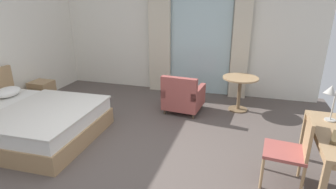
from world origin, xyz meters
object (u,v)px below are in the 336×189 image
(desk_lamp, at_px, (331,94))
(armchair_by_window, at_px, (183,97))
(nightstand, at_px, (43,92))
(round_cafe_table, at_px, (240,86))
(desk_chair, at_px, (293,148))
(bed, at_px, (26,121))

(desk_lamp, distance_m, armchair_by_window, 2.75)
(nightstand, relative_size, round_cafe_table, 0.70)
(nightstand, height_order, desk_chair, desk_chair)
(bed, height_order, desk_lamp, desk_lamp)
(nightstand, distance_m, round_cafe_table, 4.22)
(desk_chair, relative_size, desk_lamp, 1.78)
(armchair_by_window, xyz_separation_m, round_cafe_table, (1.07, 0.41, 0.20))
(desk_chair, xyz_separation_m, round_cafe_table, (-0.71, 2.26, 0.01))
(bed, xyz_separation_m, desk_lamp, (4.38, 0.21, 0.84))
(desk_chair, distance_m, armchair_by_window, 2.57)
(desk_chair, bearing_deg, bed, 178.63)
(desk_lamp, bearing_deg, armchair_by_window, 144.41)
(desk_chair, xyz_separation_m, armchair_by_window, (-1.78, 1.84, -0.19))
(bed, relative_size, desk_chair, 2.46)
(desk_chair, bearing_deg, armchair_by_window, 134.08)
(nightstand, xyz_separation_m, desk_chair, (4.85, -1.45, 0.26))
(nightstand, xyz_separation_m, round_cafe_table, (4.14, 0.81, 0.28))
(nightstand, bearing_deg, round_cafe_table, 11.08)
(bed, relative_size, round_cafe_table, 3.20)
(bed, bearing_deg, desk_chair, -1.37)
(bed, height_order, desk_chair, bed)
(armchair_by_window, bearing_deg, desk_chair, -45.92)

